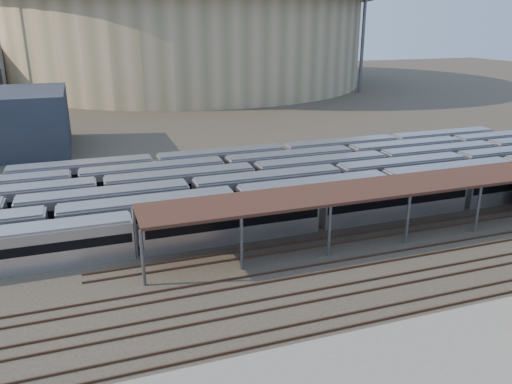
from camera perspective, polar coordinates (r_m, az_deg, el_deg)
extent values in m
plane|color=#383026|center=(43.86, -1.82, -9.69)|extent=(420.00, 420.00, 0.00)
cube|color=silver|center=(48.86, -13.43, -4.74)|extent=(112.00, 2.90, 3.60)
cube|color=silver|center=(54.64, -2.25, -1.62)|extent=(112.00, 2.90, 3.60)
cube|color=silver|center=(57.53, -7.40, -0.69)|extent=(112.00, 2.90, 3.60)
cube|color=silver|center=(63.64, -0.17, 1.42)|extent=(112.00, 2.90, 3.60)
cube|color=silver|center=(66.69, -3.59, 2.22)|extent=(112.00, 2.90, 3.60)
cube|color=silver|center=(69.03, -11.42, 2.46)|extent=(112.00, 2.90, 3.60)
cylinder|color=#535458|center=(42.48, -12.83, -7.40)|extent=(0.30, 0.30, 5.00)
cylinder|color=#535458|center=(47.38, -13.63, -4.61)|extent=(0.30, 0.30, 5.00)
cylinder|color=#535458|center=(43.99, -1.65, -5.94)|extent=(0.30, 0.30, 5.00)
cylinder|color=#535458|center=(48.73, -3.57, -3.39)|extent=(0.30, 0.30, 5.00)
cylinder|color=#535458|center=(47.03, 8.39, -4.43)|extent=(0.30, 0.30, 5.00)
cylinder|color=#535458|center=(51.50, 5.65, -2.19)|extent=(0.30, 0.30, 5.00)
cylinder|color=#535458|center=(51.34, 16.94, -3.03)|extent=(0.30, 0.30, 5.00)
cylinder|color=#535458|center=(55.46, 13.74, -1.08)|extent=(0.30, 0.30, 5.00)
cylinder|color=#535458|center=(56.63, 24.02, -1.82)|extent=(0.30, 0.30, 5.00)
cylinder|color=#535458|center=(60.39, 20.62, -0.12)|extent=(0.30, 0.30, 5.00)
cylinder|color=#535458|center=(66.06, 26.39, 0.68)|extent=(0.30, 0.30, 5.00)
cube|color=#331F14|center=(54.99, 19.22, 1.13)|extent=(60.00, 6.00, 0.30)
cube|color=#4C3323|center=(42.36, -1.10, -10.66)|extent=(170.00, 0.12, 0.18)
cube|color=#4C3323|center=(43.60, -1.72, -9.73)|extent=(170.00, 0.12, 0.18)
cube|color=#4C3323|center=(39.12, 0.77, -13.41)|extent=(170.00, 0.12, 0.18)
cube|color=#4C3323|center=(40.32, 0.03, -12.32)|extent=(170.00, 0.12, 0.18)
cube|color=#4C3323|center=(36.03, 3.03, -16.62)|extent=(170.00, 0.12, 0.18)
cube|color=#4C3323|center=(37.17, 2.13, -15.35)|extent=(170.00, 0.12, 0.18)
cylinder|color=tan|center=(180.58, -7.86, 16.65)|extent=(116.00, 116.00, 28.00)
cylinder|color=#535458|center=(159.13, 12.17, 17.56)|extent=(1.00, 1.00, 36.00)
cylinder|color=#535458|center=(196.78, -19.66, 17.13)|extent=(1.00, 1.00, 36.00)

